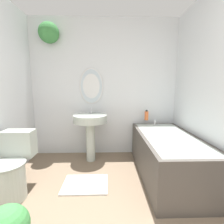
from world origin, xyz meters
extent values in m
cube|color=silver|center=(0.00, 2.64, 1.20)|extent=(2.67, 0.06, 2.40)
ellipsoid|color=silver|center=(-0.23, 2.60, 1.24)|extent=(0.42, 0.02, 0.63)
ellipsoid|color=silver|center=(-0.23, 2.59, 1.24)|extent=(0.38, 0.01, 0.59)
cylinder|color=#47474C|center=(-0.90, 2.52, 2.18)|extent=(0.15, 0.15, 0.08)
sphere|color=#3D8442|center=(-0.90, 2.52, 2.10)|extent=(0.33, 0.33, 0.33)
cylinder|color=#B2BCB2|center=(-1.03, 1.36, 0.20)|extent=(0.34, 0.34, 0.39)
cylinder|color=#97A097|center=(-1.03, 1.36, 0.41)|extent=(0.37, 0.37, 0.02)
cube|color=#B2BCB2|center=(-1.03, 1.62, 0.55)|extent=(0.36, 0.19, 0.32)
cylinder|color=#B2BCB2|center=(-0.23, 2.30, 0.33)|extent=(0.15, 0.15, 0.66)
cylinder|color=#B2BCB2|center=(-0.23, 2.30, 0.72)|extent=(0.55, 0.55, 0.12)
cylinder|color=silver|center=(-0.23, 2.45, 0.83)|extent=(0.02, 0.02, 0.10)
cube|color=#4C4742|center=(0.88, 1.80, 0.29)|extent=(0.75, 1.52, 0.57)
cube|color=#B2BCB2|center=(0.88, 1.80, 0.55)|extent=(0.65, 1.42, 0.04)
cylinder|color=silver|center=(0.88, 2.46, 0.61)|extent=(0.04, 0.04, 0.08)
cylinder|color=#DB6633|center=(0.74, 2.48, 0.73)|extent=(0.07, 0.07, 0.15)
cylinder|color=black|center=(0.74, 2.48, 0.82)|extent=(0.04, 0.04, 0.02)
cube|color=silver|center=(-0.23, 1.59, 0.01)|extent=(0.56, 0.42, 0.02)
camera|label=1|loc=(0.05, -0.31, 1.24)|focal=26.00mm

